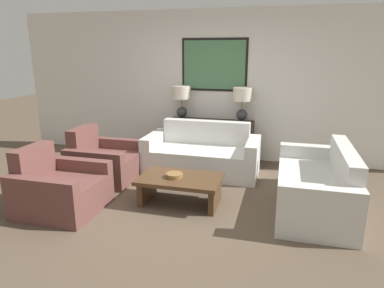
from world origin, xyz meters
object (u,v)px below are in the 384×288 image
object	(u,v)px
decorative_bowl	(174,175)
coffee_table	(180,184)
couch_by_back_wall	(202,156)
table_lamp_left	(182,97)
armchair_near_back_wall	(104,162)
armchair_near_camera	(59,189)
console_table	(211,140)
table_lamp_right	(242,99)
couch_by_side	(317,187)

from	to	relation	value
decorative_bowl	coffee_table	bearing A→B (deg)	20.00
couch_by_back_wall	coffee_table	xyz separation A→B (m)	(0.00, -1.25, -0.01)
table_lamp_left	armchair_near_back_wall	distance (m)	1.83
table_lamp_left	armchair_near_camera	distance (m)	2.77
decorative_bowl	table_lamp_left	bearing A→B (deg)	103.78
console_table	decorative_bowl	world-z (taller)	console_table
armchair_near_back_wall	table_lamp_left	bearing A→B (deg)	57.73
coffee_table	armchair_near_back_wall	bearing A→B (deg)	158.29
table_lamp_right	armchair_near_back_wall	bearing A→B (deg)	-145.03
couch_by_side	decorative_bowl	size ratio (longest dim) A/B	8.40
console_table	coffee_table	size ratio (longest dim) A/B	1.43
couch_by_back_wall	armchair_near_back_wall	xyz separation A→B (m)	(-1.40, -0.69, -0.01)
armchair_near_camera	decorative_bowl	bearing A→B (deg)	21.80
armchair_near_camera	couch_by_side	bearing A→B (deg)	15.86
couch_by_back_wall	armchair_near_camera	distance (m)	2.29
couch_by_side	coffee_table	world-z (taller)	couch_by_side
table_lamp_left	console_table	bearing A→B (deg)	0.00
table_lamp_left	couch_by_back_wall	bearing A→B (deg)	-51.03
table_lamp_right	armchair_near_camera	distance (m)	3.27
console_table	armchair_near_camera	xyz separation A→B (m)	(-1.40, -2.48, -0.10)
table_lamp_left	couch_by_back_wall	distance (m)	1.21
couch_by_back_wall	couch_by_side	bearing A→B (deg)	-28.54
armchair_near_back_wall	armchair_near_camera	xyz separation A→B (m)	(0.00, -1.12, 0.00)
table_lamp_left	table_lamp_right	distance (m)	1.09
couch_by_back_wall	couch_by_side	xyz separation A→B (m)	(1.70, -0.93, 0.00)
table_lamp_left	coffee_table	bearing A→B (deg)	-74.15
armchair_near_back_wall	coffee_table	bearing A→B (deg)	-21.71
couch_by_side	coffee_table	bearing A→B (deg)	-169.26
couch_by_back_wall	coffee_table	world-z (taller)	couch_by_back_wall
couch_by_back_wall	coffee_table	bearing A→B (deg)	-89.91
decorative_bowl	armchair_near_back_wall	xyz separation A→B (m)	(-1.34, 0.58, -0.12)
couch_by_side	table_lamp_right	bearing A→B (deg)	125.98
console_table	decorative_bowl	distance (m)	1.95
table_lamp_left	table_lamp_right	world-z (taller)	same
table_lamp_right	decorative_bowl	world-z (taller)	table_lamp_right
coffee_table	decorative_bowl	distance (m)	0.14
table_lamp_left	couch_by_side	world-z (taller)	table_lamp_left
table_lamp_right	coffee_table	xyz separation A→B (m)	(-0.54, -1.92, -0.87)
table_lamp_right	couch_by_back_wall	bearing A→B (deg)	-128.97
armchair_near_back_wall	console_table	bearing A→B (deg)	44.14
console_table	couch_by_back_wall	xyz separation A→B (m)	(0.00, -0.67, -0.09)
armchair_near_back_wall	decorative_bowl	bearing A→B (deg)	-23.60
decorative_bowl	armchair_near_back_wall	size ratio (longest dim) A/B	0.23
couch_by_side	armchair_near_camera	size ratio (longest dim) A/B	1.94
couch_by_back_wall	decorative_bowl	world-z (taller)	couch_by_back_wall
couch_by_side	coffee_table	distance (m)	1.73
console_table	table_lamp_right	bearing A→B (deg)	0.00
table_lamp_left	couch_by_back_wall	world-z (taller)	table_lamp_left
table_lamp_left	decorative_bowl	distance (m)	2.14
table_lamp_left	armchair_near_camera	xyz separation A→B (m)	(-0.86, -2.48, -0.86)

